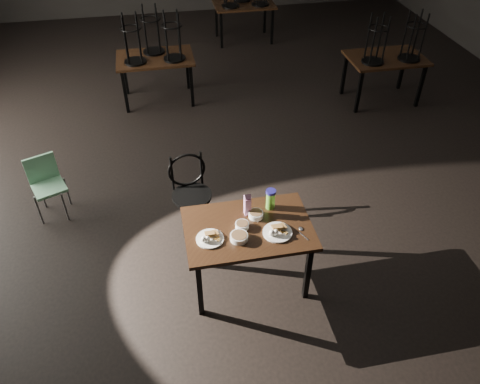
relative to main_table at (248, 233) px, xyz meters
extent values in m
plane|color=black|center=(0.56, 2.36, -0.67)|extent=(12.00, 12.00, 0.00)
cube|color=black|center=(0.00, 0.00, 0.06)|extent=(1.20, 0.80, 0.04)
cube|color=black|center=(-0.52, -0.32, -0.32)|extent=(0.05, 0.05, 0.71)
cube|color=black|center=(0.52, -0.32, -0.32)|extent=(0.05, 0.05, 0.71)
cube|color=black|center=(-0.52, 0.32, -0.32)|extent=(0.05, 0.05, 0.71)
cube|color=black|center=(0.52, 0.32, -0.32)|extent=(0.05, 0.05, 0.71)
cylinder|color=white|center=(-0.37, -0.09, 0.09)|extent=(0.26, 0.26, 0.02)
cube|color=olive|center=(-0.37, -0.05, 0.14)|extent=(0.09, 0.09, 0.04)
cube|color=olive|center=(-0.34, -0.05, 0.14)|extent=(0.11, 0.11, 0.03)
ellipsoid|color=white|center=(-0.44, -0.13, 0.12)|extent=(0.05, 0.05, 0.06)
ellipsoid|color=white|center=(-0.40, -0.13, 0.12)|extent=(0.05, 0.05, 0.06)
cylinder|color=white|center=(0.25, -0.13, 0.09)|extent=(0.27, 0.27, 0.02)
cube|color=olive|center=(0.25, -0.09, 0.14)|extent=(0.10, 0.10, 0.05)
cube|color=olive|center=(0.29, -0.09, 0.14)|extent=(0.11, 0.11, 0.03)
ellipsoid|color=white|center=(0.18, -0.17, 0.13)|extent=(0.05, 0.05, 0.07)
ellipsoid|color=white|center=(0.22, -0.17, 0.13)|extent=(0.05, 0.05, 0.07)
cylinder|color=white|center=(-0.06, 0.01, 0.10)|extent=(0.13, 0.13, 0.05)
cylinder|color=brown|center=(-0.06, 0.01, 0.12)|extent=(0.11, 0.11, 0.01)
cylinder|color=white|center=(0.10, 0.12, 0.11)|extent=(0.14, 0.14, 0.06)
cylinder|color=brown|center=(0.10, 0.12, 0.13)|extent=(0.12, 0.12, 0.01)
cylinder|color=white|center=(-0.12, -0.14, 0.11)|extent=(0.16, 0.16, 0.06)
cylinder|color=brown|center=(-0.12, -0.14, 0.13)|extent=(0.14, 0.14, 0.01)
cube|color=#861863|center=(0.03, 0.18, 0.18)|extent=(0.06, 0.06, 0.19)
cube|color=#861863|center=(0.03, 0.18, 0.29)|extent=(0.06, 0.06, 0.06)
cylinder|color=#69C339|center=(0.27, 0.23, 0.17)|extent=(0.12, 0.12, 0.19)
cylinder|color=navy|center=(0.27, 0.23, 0.28)|extent=(0.13, 0.13, 0.03)
ellipsoid|color=silver|center=(0.47, -0.12, 0.08)|extent=(0.06, 0.07, 0.01)
cube|color=silver|center=(0.47, -0.22, 0.08)|extent=(0.06, 0.12, 0.00)
cylinder|color=black|center=(-0.45, 0.86, -0.18)|extent=(0.44, 0.44, 0.03)
torus|color=black|center=(-0.47, 1.05, 0.04)|extent=(0.42, 0.08, 0.42)
cylinder|color=black|center=(-0.32, 0.99, -0.42)|extent=(0.03, 0.03, 0.49)
cylinder|color=black|center=(-0.57, 0.99, -0.42)|extent=(0.03, 0.03, 0.49)
cylinder|color=black|center=(-0.57, 0.74, -0.42)|extent=(0.03, 0.03, 0.49)
cylinder|color=black|center=(-0.32, 0.74, -0.42)|extent=(0.03, 0.03, 0.49)
cube|color=#7FC696|center=(-2.04, 1.44, -0.27)|extent=(0.45, 0.45, 0.04)
cube|color=#7FC696|center=(-2.10, 1.58, -0.09)|extent=(0.33, 0.15, 0.33)
cylinder|color=slate|center=(-2.19, 1.29, -0.47)|extent=(0.02, 0.02, 0.40)
cylinder|color=slate|center=(-1.90, 1.29, -0.47)|extent=(0.02, 0.02, 0.40)
cylinder|color=slate|center=(-2.19, 1.58, -0.47)|extent=(0.02, 0.02, 0.40)
cylinder|color=slate|center=(-1.90, 1.58, -0.47)|extent=(0.02, 0.02, 0.40)
cube|color=black|center=(-0.65, 4.05, 0.06)|extent=(1.20, 0.80, 0.04)
cube|color=black|center=(-1.17, 3.73, -0.32)|extent=(0.05, 0.05, 0.71)
cube|color=black|center=(-0.13, 3.73, -0.32)|extent=(0.05, 0.05, 0.71)
cube|color=black|center=(-1.17, 4.37, -0.32)|extent=(0.05, 0.05, 0.71)
cube|color=black|center=(-0.13, 4.37, -0.32)|extent=(0.05, 0.05, 0.71)
cylinder|color=black|center=(-0.95, 3.90, 0.09)|extent=(0.34, 0.34, 0.03)
torus|color=black|center=(-0.95, 3.90, 0.59)|extent=(0.32, 0.32, 0.02)
cylinder|color=black|center=(-0.86, 4.00, 0.46)|extent=(0.03, 0.03, 0.70)
cylinder|color=black|center=(-1.05, 4.00, 0.46)|extent=(0.03, 0.03, 0.70)
cylinder|color=black|center=(-1.05, 3.81, 0.46)|extent=(0.03, 0.03, 0.70)
cylinder|color=black|center=(-0.86, 3.81, 0.46)|extent=(0.03, 0.03, 0.70)
cylinder|color=black|center=(-0.35, 3.90, 0.09)|extent=(0.34, 0.34, 0.03)
torus|color=black|center=(-0.35, 3.90, 0.59)|extent=(0.32, 0.32, 0.02)
cylinder|color=black|center=(-0.26, 4.00, 0.46)|extent=(0.03, 0.03, 0.70)
cylinder|color=black|center=(-0.45, 4.00, 0.46)|extent=(0.03, 0.03, 0.70)
cylinder|color=black|center=(-0.45, 3.81, 0.46)|extent=(0.03, 0.03, 0.70)
cylinder|color=black|center=(-0.26, 3.81, 0.46)|extent=(0.03, 0.03, 0.70)
cylinder|color=black|center=(-0.65, 4.23, 0.09)|extent=(0.34, 0.34, 0.03)
torus|color=black|center=(-0.65, 4.23, 0.59)|extent=(0.32, 0.32, 0.02)
cylinder|color=black|center=(-0.56, 4.33, 0.46)|extent=(0.03, 0.03, 0.70)
cylinder|color=black|center=(-0.75, 4.33, 0.46)|extent=(0.03, 0.03, 0.70)
cylinder|color=black|center=(-0.75, 4.14, 0.46)|extent=(0.03, 0.03, 0.70)
cylinder|color=black|center=(-0.56, 4.14, 0.46)|extent=(0.03, 0.03, 0.70)
cube|color=black|center=(2.93, 3.36, 0.06)|extent=(1.20, 0.80, 0.04)
cube|color=black|center=(2.41, 3.04, -0.32)|extent=(0.05, 0.05, 0.71)
cube|color=black|center=(3.45, 3.04, -0.32)|extent=(0.05, 0.05, 0.71)
cube|color=black|center=(2.41, 3.68, -0.32)|extent=(0.05, 0.05, 0.71)
cube|color=black|center=(3.45, 3.68, -0.32)|extent=(0.05, 0.05, 0.71)
cylinder|color=black|center=(2.63, 3.21, 0.09)|extent=(0.34, 0.34, 0.03)
torus|color=black|center=(2.63, 3.21, 0.59)|extent=(0.32, 0.32, 0.02)
cylinder|color=black|center=(2.73, 3.31, 0.46)|extent=(0.03, 0.03, 0.70)
cylinder|color=black|center=(2.53, 3.31, 0.46)|extent=(0.03, 0.03, 0.70)
cylinder|color=black|center=(2.53, 3.11, 0.46)|extent=(0.03, 0.03, 0.70)
cylinder|color=black|center=(2.73, 3.11, 0.46)|extent=(0.03, 0.03, 0.70)
cylinder|color=black|center=(3.23, 3.21, 0.09)|extent=(0.34, 0.34, 0.03)
torus|color=black|center=(3.23, 3.21, 0.59)|extent=(0.32, 0.32, 0.02)
cylinder|color=black|center=(3.33, 3.31, 0.46)|extent=(0.03, 0.03, 0.70)
cylinder|color=black|center=(3.13, 3.31, 0.46)|extent=(0.03, 0.03, 0.70)
cylinder|color=black|center=(3.13, 3.11, 0.46)|extent=(0.03, 0.03, 0.70)
cylinder|color=black|center=(3.33, 3.11, 0.46)|extent=(0.03, 0.03, 0.70)
cube|color=black|center=(1.24, 6.33, 0.06)|extent=(1.20, 0.80, 0.04)
cube|color=black|center=(0.72, 6.01, -0.32)|extent=(0.05, 0.05, 0.71)
cube|color=black|center=(1.76, 6.01, -0.32)|extent=(0.05, 0.05, 0.71)
cube|color=black|center=(0.72, 6.65, -0.32)|extent=(0.05, 0.05, 0.71)
cube|color=black|center=(1.76, 6.65, -0.32)|extent=(0.05, 0.05, 0.71)
cylinder|color=black|center=(0.94, 6.18, 0.09)|extent=(0.34, 0.34, 0.03)
cylinder|color=black|center=(1.54, 6.18, 0.09)|extent=(0.34, 0.34, 0.03)
cylinder|color=black|center=(1.24, 6.51, 0.09)|extent=(0.34, 0.34, 0.03)
camera|label=1|loc=(-0.68, -3.09, 3.12)|focal=35.00mm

